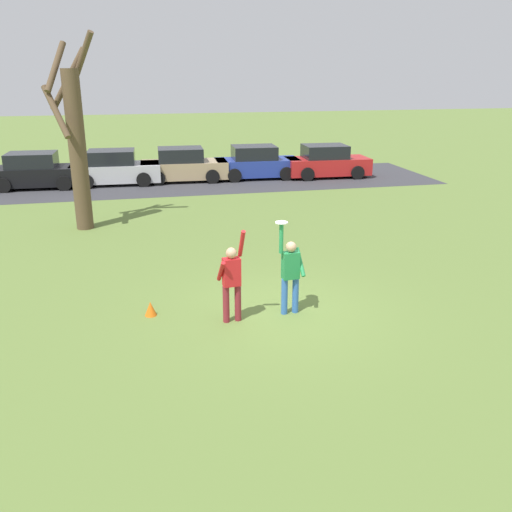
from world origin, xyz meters
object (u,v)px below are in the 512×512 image
(parked_car_tan, at_px, (183,166))
(person_defender, at_px, (232,278))
(parked_car_black, at_px, (36,172))
(bare_tree_tall, at_px, (76,141))
(parked_car_red, at_px, (327,162))
(field_cone_orange, at_px, (151,309))
(parked_car_silver, at_px, (115,169))
(frisbee_disc, at_px, (281,222))
(parked_car_blue, at_px, (256,163))
(person_catcher, at_px, (290,271))

(parked_car_tan, bearing_deg, person_defender, -89.68)
(parked_car_black, xyz_separation_m, parked_car_tan, (6.69, 0.18, 0.00))
(parked_car_tan, height_order, bare_tree_tall, bare_tree_tall)
(person_defender, relative_size, parked_car_tan, 0.49)
(parked_car_red, bearing_deg, field_cone_orange, -119.91)
(person_defender, height_order, parked_car_silver, person_defender)
(parked_car_silver, relative_size, parked_car_red, 1.00)
(parked_car_black, xyz_separation_m, parked_car_silver, (3.49, 0.09, 0.00))
(frisbee_disc, relative_size, parked_car_tan, 0.06)
(parked_car_red, height_order, bare_tree_tall, bare_tree_tall)
(parked_car_blue, height_order, bare_tree_tall, bare_tree_tall)
(person_defender, bearing_deg, parked_car_red, 58.06)
(parked_car_blue, distance_m, bare_tree_tall, 11.08)
(person_catcher, height_order, bare_tree_tall, bare_tree_tall)
(parked_car_red, xyz_separation_m, field_cone_orange, (-9.31, -14.87, -0.57))
(person_catcher, bearing_deg, bare_tree_tall, -64.87)
(parked_car_tan, xyz_separation_m, parked_car_red, (7.11, -0.50, 0.00))
(frisbee_disc, bearing_deg, parked_car_black, 114.80)
(parked_car_red, bearing_deg, person_catcher, -110.12)
(parked_car_black, distance_m, parked_car_tan, 6.70)
(person_catcher, xyz_separation_m, parked_car_black, (-7.50, 15.72, -0.25))
(parked_car_black, bearing_deg, parked_car_red, 0.79)
(parked_car_silver, relative_size, bare_tree_tall, 0.66)
(frisbee_disc, relative_size, parked_car_black, 0.06)
(frisbee_disc, xyz_separation_m, parked_car_black, (-7.28, 15.75, -1.37))
(parked_car_black, bearing_deg, person_defender, -66.56)
(person_defender, height_order, parked_car_black, person_defender)
(person_defender, bearing_deg, bare_tree_tall, 107.55)
(person_defender, bearing_deg, parked_car_black, 105.48)
(frisbee_disc, xyz_separation_m, field_cone_orange, (-2.78, 0.56, -1.93))
(frisbee_disc, height_order, parked_car_silver, frisbee_disc)
(parked_car_black, height_order, parked_car_silver, same)
(field_cone_orange, bearing_deg, person_defender, -21.57)
(frisbee_disc, height_order, parked_car_black, frisbee_disc)
(frisbee_disc, bearing_deg, parked_car_blue, 79.23)
(parked_car_silver, bearing_deg, bare_tree_tall, -94.65)
(frisbee_disc, height_order, bare_tree_tall, bare_tree_tall)
(frisbee_disc, relative_size, parked_car_blue, 0.06)
(parked_car_blue, bearing_deg, bare_tree_tall, -133.10)
(person_defender, xyz_separation_m, parked_car_tan, (0.51, 16.03, -0.25))
(person_catcher, relative_size, parked_car_tan, 0.50)
(parked_car_blue, distance_m, parked_car_red, 3.53)
(parked_car_black, distance_m, bare_tree_tall, 8.26)
(parked_car_black, bearing_deg, parked_car_tan, 3.64)
(frisbee_disc, relative_size, parked_car_silver, 0.06)
(parked_car_tan, distance_m, parked_car_blue, 3.60)
(parked_car_tan, height_order, field_cone_orange, parked_car_tan)
(parked_car_blue, xyz_separation_m, parked_car_red, (3.51, -0.44, 0.00))
(parked_car_silver, xyz_separation_m, parked_car_red, (10.31, -0.41, 0.00))
(person_catcher, bearing_deg, field_cone_orange, -15.91)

